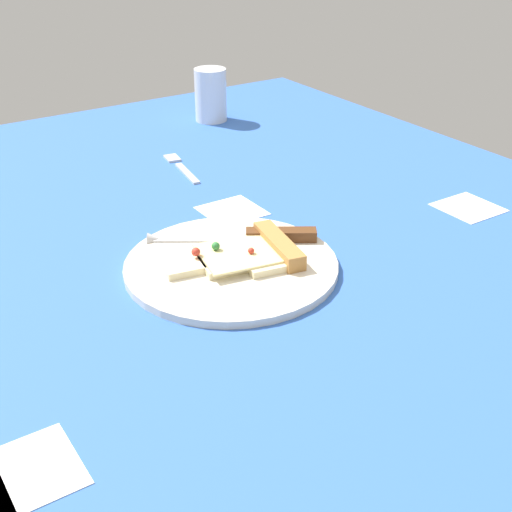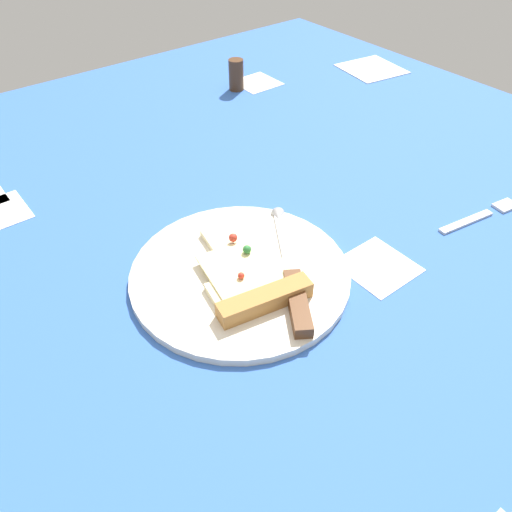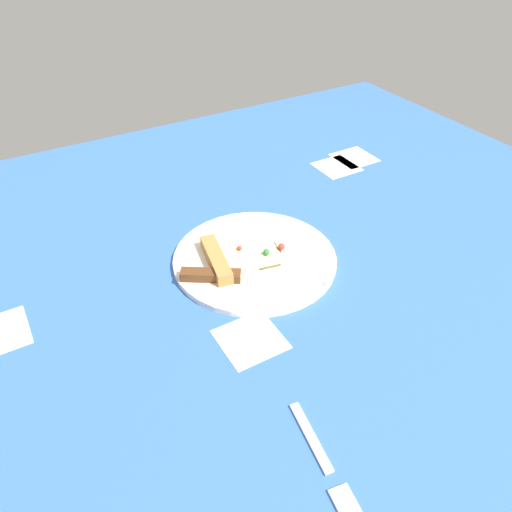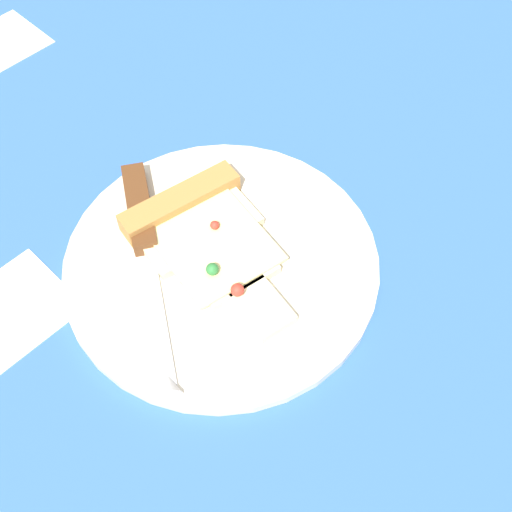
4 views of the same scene
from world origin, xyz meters
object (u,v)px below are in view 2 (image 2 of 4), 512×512
at_px(knife, 292,277).
at_px(napkin, 372,68).
at_px(pepper_shaker, 236,75).
at_px(fork, 483,214).
at_px(plate, 240,274).
at_px(pizza_slice, 249,279).

distance_m(knife, napkin, 0.77).
bearing_deg(knife, napkin, 67.25).
height_order(knife, pepper_shaker, pepper_shaker).
bearing_deg(fork, pepper_shaker, -169.31).
relative_size(plate, pizza_slice, 1.55).
height_order(pizza_slice, fork, pizza_slice).
distance_m(fork, napkin, 0.59).
relative_size(knife, napkin, 1.64).
relative_size(plate, knife, 1.35).
xyz_separation_m(knife, fork, (-0.33, 0.06, -0.01)).
bearing_deg(pizza_slice, knife, -22.24).
bearing_deg(napkin, fork, 58.55).
height_order(plate, knife, knife).
xyz_separation_m(pepper_shaker, napkin, (-0.32, 0.11, -0.03)).
distance_m(pepper_shaker, napkin, 0.34).
distance_m(plate, napkin, 0.78).
xyz_separation_m(plate, napkin, (-0.68, -0.38, -0.00)).
relative_size(pepper_shaker, fork, 0.43).
xyz_separation_m(knife, napkin, (-0.64, -0.44, -0.01)).
bearing_deg(napkin, plate, 29.39).
height_order(pizza_slice, napkin, pizza_slice).
height_order(plate, pepper_shaker, pepper_shaker).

